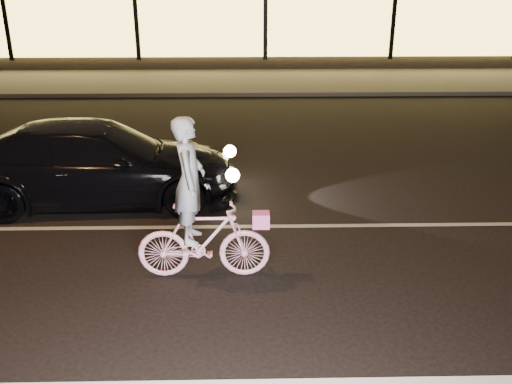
{
  "coord_description": "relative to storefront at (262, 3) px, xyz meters",
  "views": [
    {
      "loc": [
        -0.78,
        -5.87,
        3.76
      ],
      "look_at": [
        -0.64,
        0.6,
        1.14
      ],
      "focal_mm": 40.0,
      "sensor_mm": 36.0,
      "label": 1
    }
  ],
  "objects": [
    {
      "name": "ground",
      "position": [
        0.0,
        -18.97,
        -2.15
      ],
      "size": [
        90.0,
        90.0,
        0.0
      ],
      "primitive_type": "plane",
      "color": "black",
      "rests_on": "ground"
    },
    {
      "name": "lane_stripe_near",
      "position": [
        0.0,
        -20.47,
        -2.14
      ],
      "size": [
        60.0,
        0.12,
        0.01
      ],
      "primitive_type": "cube",
      "color": "silver",
      "rests_on": "ground"
    },
    {
      "name": "lane_stripe_far",
      "position": [
        0.0,
        -16.97,
        -2.14
      ],
      "size": [
        60.0,
        0.1,
        0.01
      ],
      "primitive_type": "cube",
      "color": "gray",
      "rests_on": "ground"
    },
    {
      "name": "sidewalk",
      "position": [
        0.0,
        -5.97,
        -2.09
      ],
      "size": [
        30.0,
        4.0,
        0.12
      ],
      "primitive_type": "cube",
      "color": "#383533",
      "rests_on": "ground"
    },
    {
      "name": "storefront",
      "position": [
        0.0,
        0.0,
        0.0
      ],
      "size": [
        25.4,
        8.42,
        4.2
      ],
      "color": "black",
      "rests_on": "ground"
    },
    {
      "name": "cyclist",
      "position": [
        -1.34,
        -18.42,
        -1.4
      ],
      "size": [
        1.68,
        0.58,
        2.11
      ],
      "rotation": [
        0.0,
        0.0,
        1.57
      ],
      "color": "#E44072",
      "rests_on": "ground"
    },
    {
      "name": "sedan",
      "position": [
        -3.2,
        -15.86,
        -1.48
      ],
      "size": [
        4.72,
        2.13,
        1.34
      ],
      "rotation": [
        0.0,
        0.0,
        1.63
      ],
      "color": "black",
      "rests_on": "ground"
    }
  ]
}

